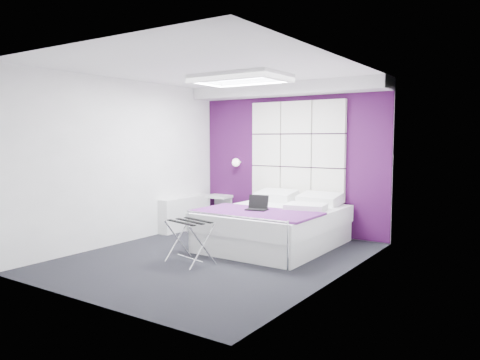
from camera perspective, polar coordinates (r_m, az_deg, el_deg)
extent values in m
plane|color=black|center=(6.68, -2.90, -9.36)|extent=(4.40, 4.40, 0.00)
plane|color=white|center=(6.54, -3.00, 13.30)|extent=(4.40, 4.40, 0.00)
plane|color=silver|center=(8.34, 6.17, 2.54)|extent=(3.60, 0.00, 3.60)
plane|color=silver|center=(7.69, -13.74, 2.21)|extent=(0.00, 4.40, 4.40)
plane|color=silver|center=(5.59, 11.98, 1.23)|extent=(0.00, 4.40, 4.40)
cube|color=#3C0E3D|center=(8.33, 6.14, 2.54)|extent=(3.58, 0.02, 2.58)
cube|color=white|center=(8.15, 5.42, 10.93)|extent=(3.58, 0.50, 0.20)
sphere|color=white|center=(8.77, -0.35, 2.17)|extent=(0.15, 0.15, 0.15)
cube|color=white|center=(8.65, -6.71, -4.04)|extent=(0.22, 1.20, 0.60)
cube|color=white|center=(7.31, 4.18, -6.83)|extent=(1.70, 2.12, 0.32)
cube|color=white|center=(7.25, 4.19, -4.57)|extent=(1.74, 2.16, 0.27)
cube|color=#5A1A60|center=(6.78, 1.95, -3.98)|extent=(1.80, 0.95, 0.03)
cube|color=white|center=(9.02, -2.59, -2.01)|extent=(0.45, 0.35, 0.05)
cube|color=black|center=(6.29, -6.14, -5.03)|extent=(0.58, 0.43, 0.01)
cube|color=black|center=(6.89, 2.05, -3.61)|extent=(0.30, 0.21, 0.02)
cube|color=black|center=(6.96, 2.51, -2.61)|extent=(0.30, 0.01, 0.20)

